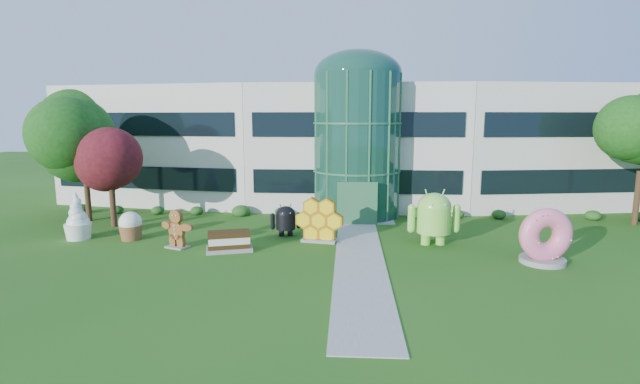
# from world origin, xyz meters

# --- Properties ---
(ground) EXTENTS (140.00, 140.00, 0.00)m
(ground) POSITION_xyz_m (0.00, 0.00, 0.00)
(ground) COLOR #215114
(ground) RESTS_ON ground
(building) EXTENTS (46.00, 15.00, 9.30)m
(building) POSITION_xyz_m (0.00, 18.00, 4.65)
(building) COLOR beige
(building) RESTS_ON ground
(atrium) EXTENTS (6.00, 6.00, 9.80)m
(atrium) POSITION_xyz_m (0.00, 12.00, 4.90)
(atrium) COLOR #194738
(atrium) RESTS_ON ground
(walkway) EXTENTS (2.40, 20.00, 0.04)m
(walkway) POSITION_xyz_m (0.00, 2.00, 0.02)
(walkway) COLOR #9E9E93
(walkway) RESTS_ON ground
(tree_red) EXTENTS (4.00, 4.00, 6.00)m
(tree_red) POSITION_xyz_m (-15.50, 7.50, 3.00)
(tree_red) COLOR #3F0C14
(tree_red) RESTS_ON ground
(trees_backdrop) EXTENTS (52.00, 8.00, 8.40)m
(trees_backdrop) POSITION_xyz_m (0.00, 13.00, 4.20)
(trees_backdrop) COLOR #154210
(trees_backdrop) RESTS_ON ground
(android_green) EXTENTS (3.10, 2.18, 3.36)m
(android_green) POSITION_xyz_m (4.08, 4.43, 1.68)
(android_green) COLOR #84DD47
(android_green) RESTS_ON ground
(android_black) EXTENTS (2.07, 1.62, 2.09)m
(android_black) POSITION_xyz_m (-4.23, 5.79, 1.05)
(android_black) COLOR black
(android_black) RESTS_ON ground
(donut) EXTENTS (2.78, 1.66, 2.72)m
(donut) POSITION_xyz_m (8.72, 1.43, 1.36)
(donut) COLOR #E65770
(donut) RESTS_ON ground
(gingerbread) EXTENTS (2.44, 1.69, 2.10)m
(gingerbread) POSITION_xyz_m (-9.69, 2.98, 1.05)
(gingerbread) COLOR brown
(gingerbread) RESTS_ON ground
(ice_cream_sandwich) EXTENTS (2.59, 1.80, 1.05)m
(ice_cream_sandwich) POSITION_xyz_m (-6.76, 2.50, 0.52)
(ice_cream_sandwich) COLOR #321D0B
(ice_cream_sandwich) RESTS_ON ground
(honeycomb) EXTENTS (3.00, 1.51, 2.25)m
(honeycomb) POSITION_xyz_m (-2.18, 4.65, 1.12)
(honeycomb) COLOR yellow
(honeycomb) RESTS_ON ground
(froyo) EXTENTS (2.05, 2.05, 2.72)m
(froyo) POSITION_xyz_m (-16.00, 4.39, 1.36)
(froyo) COLOR white
(froyo) RESTS_ON ground
(cupcake) EXTENTS (1.47, 1.47, 1.64)m
(cupcake) POSITION_xyz_m (-12.92, 4.41, 0.82)
(cupcake) COLOR white
(cupcake) RESTS_ON ground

